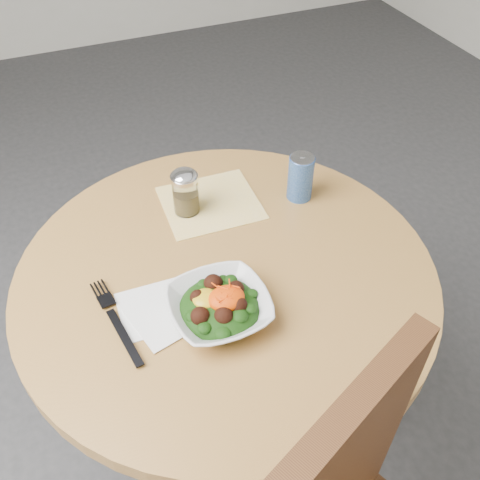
{
  "coord_description": "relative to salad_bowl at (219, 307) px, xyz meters",
  "views": [
    {
      "loc": [
        -0.27,
        -0.74,
        1.58
      ],
      "look_at": [
        0.04,
        0.01,
        0.81
      ],
      "focal_mm": 40.0,
      "sensor_mm": 36.0,
      "label": 1
    }
  ],
  "objects": [
    {
      "name": "ground",
      "position": [
        0.06,
        0.11,
        -0.78
      ],
      "size": [
        6.0,
        6.0,
        0.0
      ],
      "primitive_type": "plane",
      "color": "#323234",
      "rests_on": "ground"
    },
    {
      "name": "fork",
      "position": [
        -0.19,
        0.07,
        -0.02
      ],
      "size": [
        0.06,
        0.24,
        0.0
      ],
      "color": "black",
      "rests_on": "table"
    },
    {
      "name": "cloth_napkin",
      "position": [
        0.1,
        0.33,
        -0.03
      ],
      "size": [
        0.23,
        0.22,
        0.0
      ],
      "primitive_type": "cube",
      "rotation": [
        0.0,
        0.0,
        -0.04
      ],
      "color": "#DAA00B",
      "rests_on": "table"
    },
    {
      "name": "beverage_can",
      "position": [
        0.31,
        0.27,
        0.03
      ],
      "size": [
        0.06,
        0.06,
        0.12
      ],
      "color": "navy",
      "rests_on": "table"
    },
    {
      "name": "spice_shaker",
      "position": [
        0.04,
        0.32,
        0.03
      ],
      "size": [
        0.06,
        0.06,
        0.12
      ],
      "color": "silver",
      "rests_on": "table"
    },
    {
      "name": "paper_napkins",
      "position": [
        -0.11,
        0.05,
        -0.03
      ],
      "size": [
        0.17,
        0.17,
        0.0
      ],
      "color": "white",
      "rests_on": "table"
    },
    {
      "name": "table",
      "position": [
        0.06,
        0.11,
        -0.23
      ],
      "size": [
        0.9,
        0.9,
        0.75
      ],
      "color": "black",
      "rests_on": "ground"
    },
    {
      "name": "salad_bowl",
      "position": [
        0.0,
        0.0,
        0.0
      ],
      "size": [
        0.2,
        0.2,
        0.07
      ],
      "color": "silver",
      "rests_on": "table"
    }
  ]
}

